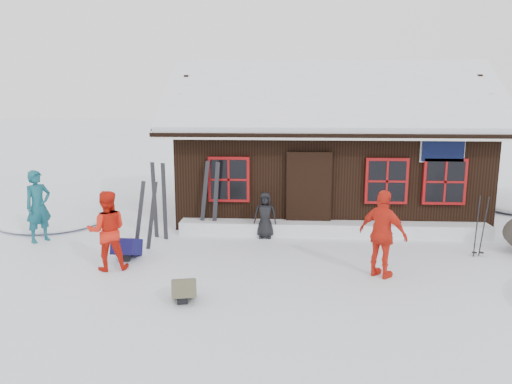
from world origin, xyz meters
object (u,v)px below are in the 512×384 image
skier_orange_left (107,231)px  skier_orange_right (383,234)px  ski_poles (480,227)px  backpack_olive (184,292)px  backpack_blue (127,251)px  ski_pair_left (146,217)px  skier_teal (38,206)px  skier_crouched (265,215)px

skier_orange_left → skier_orange_right: bearing=161.3°
ski_poles → backpack_olive: (-5.88, -2.73, -0.50)m
backpack_olive → skier_orange_left: bearing=129.2°
ski_poles → backpack_olive: ski_poles is taller
skier_orange_left → backpack_blue: 0.92m
ski_pair_left → skier_orange_left: bearing=-119.7°
ski_pair_left → backpack_olive: 3.14m
skier_teal → skier_orange_right: skier_teal is taller
skier_teal → backpack_blue: bearing=-79.5°
skier_orange_left → skier_crouched: (3.03, 2.42, -0.24)m
backpack_blue → skier_orange_left: bearing=-101.1°
skier_teal → ski_poles: bearing=-57.7°
skier_orange_left → backpack_blue: skier_orange_left is taller
skier_crouched → ski_pair_left: 2.86m
backpack_blue → backpack_olive: backpack_blue is taller
ski_poles → backpack_olive: 6.50m
skier_teal → skier_orange_left: bearing=-92.7°
skier_crouched → backpack_olive: 4.07m
skier_orange_right → skier_teal: bearing=26.5°
skier_crouched → backpack_olive: size_ratio=2.08×
skier_orange_right → skier_crouched: skier_orange_right is taller
skier_teal → backpack_olive: skier_teal is taller
skier_crouched → skier_orange_left: bearing=-139.7°
skier_orange_right → backpack_olive: 3.86m
skier_teal → skier_orange_right: (7.66, -1.89, -0.01)m
ski_pair_left → skier_teal: bearing=157.3°
skier_teal → skier_crouched: size_ratio=1.51×
ski_poles → ski_pair_left: bearing=179.9°
skier_orange_right → backpack_olive: size_ratio=3.12×
skier_orange_right → backpack_olive: bearing=61.1°
skier_crouched → backpack_olive: bearing=-105.8°
backpack_blue → skier_orange_right: bearing=-6.2°
skier_teal → ski_poles: size_ratio=1.25×
ski_poles → backpack_blue: size_ratio=2.12×
skier_teal → backpack_blue: 2.79m
skier_orange_left → ski_poles: (7.69, 1.28, -0.16)m
skier_orange_left → skier_crouched: skier_orange_left is taller
backpack_olive → skier_teal: bearing=129.5°
skier_orange_right → backpack_olive: (-3.55, -1.34, -0.70)m
skier_crouched → ski_pair_left: bearing=-155.2°
backpack_blue → backpack_olive: bearing=-49.7°
skier_teal → backpack_blue: (2.46, -1.13, -0.68)m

